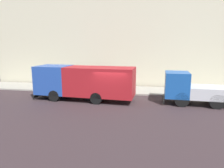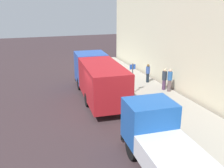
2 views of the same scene
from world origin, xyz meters
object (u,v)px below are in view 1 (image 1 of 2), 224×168
at_px(large_utility_truck, 84,81).
at_px(small_flatbed_truck, 195,89).
at_px(pedestrian_standing, 82,78).
at_px(pedestrian_third, 107,78).
at_px(street_sign_post, 96,77).
at_px(traffic_cone_orange, 48,86).
at_px(pedestrian_walking, 102,78).

xyz_separation_m(large_utility_truck, small_flatbed_truck, (0.15, -8.63, -0.40)).
bearing_deg(pedestrian_standing, large_utility_truck, 12.38).
bearing_deg(large_utility_truck, pedestrian_third, -4.94).
xyz_separation_m(large_utility_truck, pedestrian_third, (5.34, -0.80, -0.52)).
distance_m(large_utility_truck, small_flatbed_truck, 8.64).
bearing_deg(street_sign_post, large_utility_truck, 172.39).
distance_m(traffic_cone_orange, street_sign_post, 5.31).
height_order(pedestrian_walking, pedestrian_standing, pedestrian_walking).
relative_size(small_flatbed_truck, pedestrian_standing, 3.61).
bearing_deg(pedestrian_third, small_flatbed_truck, 139.58).
distance_m(pedestrian_third, traffic_cone_orange, 6.06).
height_order(small_flatbed_truck, street_sign_post, small_flatbed_truck).
bearing_deg(small_flatbed_truck, pedestrian_walking, 62.22).
height_order(small_flatbed_truck, pedestrian_third, small_flatbed_truck).
bearing_deg(street_sign_post, pedestrian_standing, 41.98).
bearing_deg(small_flatbed_truck, street_sign_post, 77.60).
bearing_deg(street_sign_post, pedestrian_third, -9.24).
xyz_separation_m(large_utility_truck, traffic_cone_orange, (3.16, 4.82, -1.16)).
distance_m(pedestrian_third, street_sign_post, 2.93).
height_order(large_utility_truck, small_flatbed_truck, large_utility_truck).
relative_size(pedestrian_walking, pedestrian_standing, 1.06).
distance_m(small_flatbed_truck, traffic_cone_orange, 13.81).
relative_size(pedestrian_standing, street_sign_post, 0.69).
relative_size(large_utility_truck, pedestrian_third, 4.82).
height_order(large_utility_truck, pedestrian_third, large_utility_truck).
distance_m(small_flatbed_truck, pedestrian_standing, 11.43).
relative_size(pedestrian_standing, pedestrian_third, 0.91).
distance_m(pedestrian_standing, pedestrian_third, 2.64).
xyz_separation_m(pedestrian_walking, pedestrian_standing, (-0.32, 2.11, -0.04)).
distance_m(pedestrian_walking, traffic_cone_orange, 5.55).
relative_size(large_utility_truck, traffic_cone_orange, 15.01).
bearing_deg(pedestrian_third, pedestrian_walking, 13.72).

